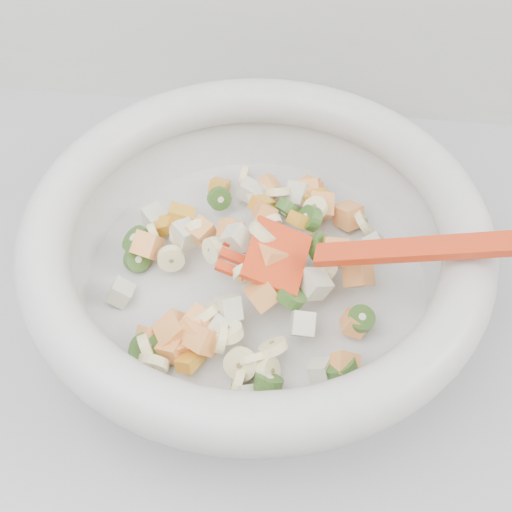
# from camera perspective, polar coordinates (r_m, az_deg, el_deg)

# --- Properties ---
(counter) EXTENTS (2.00, 0.60, 0.90)m
(counter) POSITION_cam_1_polar(r_m,az_deg,el_deg) (0.99, 6.16, -19.73)
(counter) COLOR gray
(counter) RESTS_ON ground
(mixing_bowl) EXTENTS (0.43, 0.39, 0.14)m
(mixing_bowl) POSITION_cam_1_polar(r_m,az_deg,el_deg) (0.55, 0.01, 0.74)
(mixing_bowl) COLOR #B7B7B5
(mixing_bowl) RESTS_ON counter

